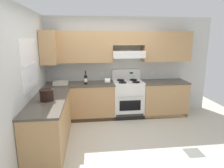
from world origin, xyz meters
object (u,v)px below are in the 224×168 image
Objects in this scene: wine_bottle at (86,79)px; paper_towel_roll at (107,81)px; bucket at (47,95)px; stove at (128,98)px; bowl at (61,83)px.

wine_bottle is 0.53m from paper_towel_roll.
bucket reaches higher than paper_towel_roll.
paper_towel_roll is (-0.55, -0.10, 0.50)m from stove.
wine_bottle is at bearing -3.74° from bowl.
wine_bottle reaches higher than paper_towel_roll.
bowl is 1.38× the size of bucket.
stove is 0.75m from paper_towel_roll.
stove is at bearing 10.69° from paper_towel_roll.
stove is 8.90× the size of paper_towel_roll.
bowl is at bearing 177.50° from paper_towel_roll.
bucket is at bearing -134.42° from paper_towel_roll.
bucket reaches higher than bowl.
stove is 1.22m from wine_bottle.
paper_towel_roll is at bearing -2.50° from bowl.
paper_towel_roll is (1.22, 1.24, -0.04)m from bucket.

